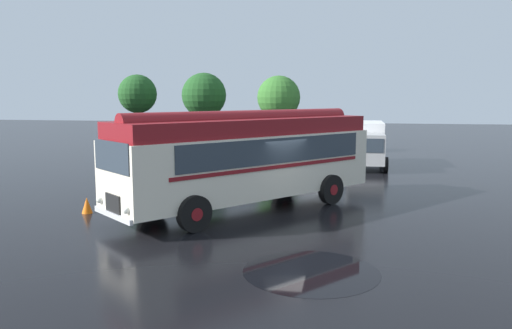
{
  "coord_description": "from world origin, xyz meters",
  "views": [
    {
      "loc": [
        2.68,
        -17.09,
        3.95
      ],
      "look_at": [
        -0.78,
        1.33,
        1.4
      ],
      "focal_mm": 35.0,
      "sensor_mm": 36.0,
      "label": 1
    }
  ],
  "objects_px": {
    "box_van": "(365,142)",
    "car_near_left": "(263,149)",
    "vintage_bus": "(248,156)",
    "car_mid_left": "(313,150)",
    "traffic_cone": "(87,205)"
  },
  "relations": [
    {
      "from": "vintage_bus",
      "to": "car_near_left",
      "type": "xyz_separation_m",
      "value": [
        -1.59,
        12.39,
        -1.05
      ]
    },
    {
      "from": "vintage_bus",
      "to": "box_van",
      "type": "xyz_separation_m",
      "value": [
        4.37,
        12.11,
        -0.53
      ]
    },
    {
      "from": "traffic_cone",
      "to": "car_near_left",
      "type": "bearing_deg",
      "value": 75.11
    },
    {
      "from": "car_near_left",
      "to": "car_mid_left",
      "type": "bearing_deg",
      "value": 4.32
    },
    {
      "from": "box_van",
      "to": "car_near_left",
      "type": "bearing_deg",
      "value": 177.37
    },
    {
      "from": "car_near_left",
      "to": "traffic_cone",
      "type": "distance_m",
      "value": 14.46
    },
    {
      "from": "traffic_cone",
      "to": "vintage_bus",
      "type": "bearing_deg",
      "value": 16.59
    },
    {
      "from": "traffic_cone",
      "to": "car_mid_left",
      "type": "bearing_deg",
      "value": 64.91
    },
    {
      "from": "box_van",
      "to": "traffic_cone",
      "type": "bearing_deg",
      "value": -125.22
    },
    {
      "from": "vintage_bus",
      "to": "box_van",
      "type": "bearing_deg",
      "value": 70.17
    },
    {
      "from": "car_mid_left",
      "to": "traffic_cone",
      "type": "bearing_deg",
      "value": -115.09
    },
    {
      "from": "vintage_bus",
      "to": "car_mid_left",
      "type": "xyz_separation_m",
      "value": [
        1.35,
        12.61,
        -1.05
      ]
    },
    {
      "from": "car_near_left",
      "to": "box_van",
      "type": "bearing_deg",
      "value": -2.63
    },
    {
      "from": "vintage_bus",
      "to": "traffic_cone",
      "type": "relative_size",
      "value": 17.01
    },
    {
      "from": "vintage_bus",
      "to": "box_van",
      "type": "distance_m",
      "value": 12.89
    }
  ]
}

